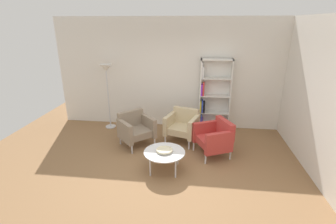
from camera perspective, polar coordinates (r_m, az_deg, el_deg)
name	(u,v)px	position (r m, az deg, el deg)	size (l,w,h in m)	color
ground_plane	(162,172)	(5.00, -1.36, -13.62)	(8.32, 8.32, 0.00)	olive
plaster_back_panel	(175,74)	(6.74, 1.57, 8.68)	(6.40, 0.12, 2.90)	silver
plaster_right_partition	(319,97)	(5.39, 31.32, 2.90)	(0.12, 5.20, 2.90)	silver
bookshelf_tall	(212,96)	(6.65, 10.08, 3.53)	(0.80, 0.30, 1.90)	silver
coffee_table_low	(164,153)	(4.89, -0.82, -9.35)	(0.80, 0.80, 0.40)	silver
decorative_bowl	(164,150)	(4.86, -0.82, -8.69)	(0.32, 0.32, 0.05)	beige
armchair_by_bookshelf	(135,128)	(5.90, -7.44, -3.69)	(0.95, 0.95, 0.78)	gray
armchair_spare_guest	(183,125)	(6.04, 3.37, -2.98)	(0.87, 0.83, 0.78)	#C6B289
armchair_near_window	(215,137)	(5.51, 10.68, -5.67)	(0.89, 0.92, 0.78)	#B73833
floor_lamp_torchiere	(107,76)	(6.73, -13.88, 8.10)	(0.32, 0.32, 1.74)	silver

